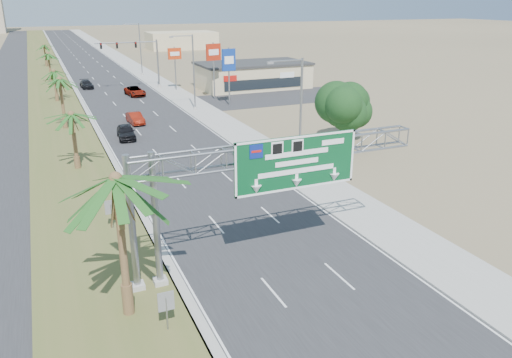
{
  "coord_description": "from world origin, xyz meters",
  "views": [
    {
      "loc": [
        -11.7,
        -13.11,
        14.32
      ],
      "look_at": [
        -0.55,
        12.58,
        4.2
      ],
      "focal_mm": 35.0,
      "sensor_mm": 36.0,
      "label": 1
    }
  ],
  "objects": [
    {
      "name": "pole_sign_blue",
      "position": [
        13.0,
        53.36,
        6.02
      ],
      "size": [
        2.02,
        0.54,
        8.07
      ],
      "color": "gray",
      "rests_on": "ground"
    },
    {
      "name": "sign_gantry",
      "position": [
        -1.06,
        9.93,
        6.06
      ],
      "size": [
        16.75,
        1.24,
        7.5
      ],
      "color": "gray",
      "rests_on": "ground"
    },
    {
      "name": "sidewalk_right",
      "position": [
        8.5,
        110.0,
        0.05
      ],
      "size": [
        4.0,
        300.0,
        0.1
      ],
      "primitive_type": "cube",
      "color": "#9E9B93",
      "rests_on": "ground"
    },
    {
      "name": "median_signback_a",
      "position": [
        -7.8,
        6.0,
        1.45
      ],
      "size": [
        0.75,
        0.08,
        2.08
      ],
      "color": "gray",
      "rests_on": "ground"
    },
    {
      "name": "oak_far",
      "position": [
        18.0,
        30.0,
        3.82
      ],
      "size": [
        3.5,
        3.5,
        5.6
      ],
      "color": "brown",
      "rests_on": "ground"
    },
    {
      "name": "palm_row_b",
      "position": [
        -9.5,
        32.0,
        4.9
      ],
      "size": [
        3.99,
        3.99,
        5.95
      ],
      "color": "brown",
      "rests_on": "ground"
    },
    {
      "name": "streetlight_far",
      "position": [
        7.3,
        88.0,
        4.69
      ],
      "size": [
        3.27,
        0.44,
        10.0
      ],
      "color": "gray",
      "rests_on": "ground"
    },
    {
      "name": "signal_mast",
      "position": [
        5.17,
        71.97,
        4.85
      ],
      "size": [
        10.28,
        0.71,
        8.0
      ],
      "color": "gray",
      "rests_on": "ground"
    },
    {
      "name": "pole_sign_red_far",
      "position": [
        9.26,
        68.56,
        5.51
      ],
      "size": [
        2.21,
        0.42,
        7.06
      ],
      "color": "gray",
      "rests_on": "ground"
    },
    {
      "name": "opposing_road",
      "position": [
        -17.0,
        110.0,
        0.01
      ],
      "size": [
        8.0,
        300.0,
        0.02
      ],
      "primitive_type": "cube",
      "color": "#28282B",
      "rests_on": "ground"
    },
    {
      "name": "store_building",
      "position": [
        22.0,
        66.0,
        2.0
      ],
      "size": [
        18.0,
        10.0,
        4.0
      ],
      "primitive_type": "cube",
      "color": "#C6B586",
      "rests_on": "ground"
    },
    {
      "name": "pole_sign_red_near",
      "position": [
        12.5,
        58.43,
        6.55
      ],
      "size": [
        2.4,
        0.86,
        8.39
      ],
      "color": "gray",
      "rests_on": "ground"
    },
    {
      "name": "car_far",
      "position": [
        -4.26,
        76.62,
        0.66
      ],
      "size": [
        2.12,
        4.63,
        1.31
      ],
      "primitive_type": "imported",
      "rotation": [
        0.0,
        0.0,
        0.06
      ],
      "color": "black",
      "rests_on": "ground"
    },
    {
      "name": "palm_row_f",
      "position": [
        -9.5,
        110.0,
        4.71
      ],
      "size": [
        3.99,
        3.99,
        5.75
      ],
      "color": "brown",
      "rests_on": "ground"
    },
    {
      "name": "palm_near",
      "position": [
        -9.2,
        8.0,
        6.93
      ],
      "size": [
        5.7,
        5.7,
        8.35
      ],
      "color": "brown",
      "rests_on": "ground"
    },
    {
      "name": "median_signback_b",
      "position": [
        -8.5,
        18.0,
        1.45
      ],
      "size": [
        0.75,
        0.08,
        2.08
      ],
      "color": "gray",
      "rests_on": "ground"
    },
    {
      "name": "streetlight_near",
      "position": [
        7.3,
        22.0,
        4.69
      ],
      "size": [
        3.27,
        0.44,
        10.0
      ],
      "color": "gray",
      "rests_on": "ground"
    },
    {
      "name": "median_grass",
      "position": [
        -10.0,
        110.0,
        0.06
      ],
      "size": [
        7.0,
        300.0,
        0.12
      ],
      "primitive_type": "cube",
      "color": "#505927",
      "rests_on": "ground"
    },
    {
      "name": "car_mid_lane",
      "position": [
        -1.5,
        47.33,
        0.68
      ],
      "size": [
        1.75,
        4.24,
        1.36
      ],
      "primitive_type": "imported",
      "rotation": [
        0.0,
        0.0,
        0.08
      ],
      "color": "maroon",
      "rests_on": "ground"
    },
    {
      "name": "car_left_lane",
      "position": [
        -3.73,
        40.73,
        0.77
      ],
      "size": [
        2.12,
        4.61,
        1.53
      ],
      "primitive_type": "imported",
      "rotation": [
        0.0,
        0.0,
        -0.07
      ],
      "color": "black",
      "rests_on": "ground"
    },
    {
      "name": "palm_row_c",
      "position": [
        -9.5,
        48.0,
        5.66
      ],
      "size": [
        3.99,
        3.99,
        6.75
      ],
      "color": "brown",
      "rests_on": "ground"
    },
    {
      "name": "oak_near",
      "position": [
        15.0,
        26.0,
        4.53
      ],
      "size": [
        4.5,
        4.5,
        6.8
      ],
      "color": "brown",
      "rests_on": "ground"
    },
    {
      "name": "streetlight_mid",
      "position": [
        7.3,
        52.0,
        4.69
      ],
      "size": [
        3.27,
        0.44,
        10.0
      ],
      "color": "gray",
      "rests_on": "ground"
    },
    {
      "name": "building_distant_right",
      "position": [
        30.0,
        140.0,
        2.5
      ],
      "size": [
        20.0,
        12.0,
        5.0
      ],
      "primitive_type": "cube",
      "color": "#C6B586",
      "rests_on": "ground"
    },
    {
      "name": "car_right_lane",
      "position": [
        2.0,
        66.26,
        0.71
      ],
      "size": [
        2.89,
        5.32,
        1.42
      ],
      "primitive_type": "imported",
      "rotation": [
        0.0,
        0.0,
        0.11
      ],
      "color": "gray",
      "rests_on": "ground"
    },
    {
      "name": "palm_row_e",
      "position": [
        -9.5,
        85.0,
        5.09
      ],
      "size": [
        3.99,
        3.99,
        6.15
      ],
      "color": "brown",
      "rests_on": "ground"
    },
    {
      "name": "road",
      "position": [
        0.0,
        110.0,
        0.01
      ],
      "size": [
        12.0,
        300.0,
        0.02
      ],
      "primitive_type": "cube",
      "color": "#28282B",
      "rests_on": "ground"
    },
    {
      "name": "palm_row_d",
      "position": [
        -9.5,
        66.0,
        4.42
      ],
      "size": [
        3.99,
        3.99,
        5.45
      ],
      "color": "brown",
      "rests_on": "ground"
    }
  ]
}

